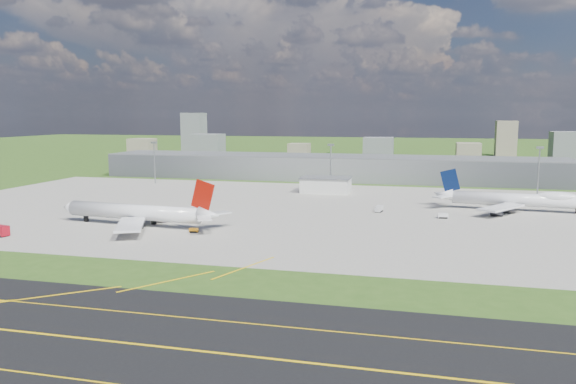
% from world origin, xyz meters
% --- Properties ---
extents(ground, '(1400.00, 1400.00, 0.00)m').
position_xyz_m(ground, '(0.00, 150.00, 0.00)').
color(ground, '#32541A').
rests_on(ground, ground).
extents(taxiway, '(1400.00, 60.00, 0.06)m').
position_xyz_m(taxiway, '(0.00, -110.00, 0.03)').
color(taxiway, black).
rests_on(taxiway, ground).
extents(apron, '(360.00, 190.00, 0.08)m').
position_xyz_m(apron, '(10.00, 40.00, 0.04)').
color(apron, gray).
rests_on(apron, ground).
extents(terminal, '(300.00, 42.00, 15.00)m').
position_xyz_m(terminal, '(0.00, 165.00, 7.50)').
color(terminal, slate).
rests_on(terminal, ground).
extents(ops_building, '(26.00, 16.00, 8.00)m').
position_xyz_m(ops_building, '(10.00, 100.00, 4.00)').
color(ops_building, silver).
rests_on(ops_building, ground).
extents(mast_west, '(3.50, 2.00, 25.90)m').
position_xyz_m(mast_west, '(-100.00, 115.00, 17.71)').
color(mast_west, gray).
rests_on(mast_west, ground).
extents(mast_center, '(3.50, 2.00, 25.90)m').
position_xyz_m(mast_center, '(10.00, 115.00, 17.71)').
color(mast_center, gray).
rests_on(mast_center, ground).
extents(mast_east, '(3.50, 2.00, 25.90)m').
position_xyz_m(mast_east, '(120.00, 115.00, 17.71)').
color(mast_east, gray).
rests_on(mast_east, ground).
extents(airliner_red_twin, '(69.83, 54.17, 19.15)m').
position_xyz_m(airliner_red_twin, '(-42.57, -8.74, 5.10)').
color(airliner_red_twin, white).
rests_on(airliner_red_twin, ground).
extents(airliner_blue_quad, '(69.46, 54.33, 18.13)m').
position_xyz_m(airliner_blue_quad, '(103.74, 62.71, 5.04)').
color(airliner_blue_quad, white).
rests_on(airliner_blue_quad, ground).
extents(tug_yellow, '(3.40, 2.28, 1.62)m').
position_xyz_m(tug_yellow, '(-17.63, -15.16, 0.85)').
color(tug_yellow, orange).
rests_on(tug_yellow, ground).
extents(van_white_near, '(3.34, 5.80, 2.75)m').
position_xyz_m(van_white_near, '(43.62, 44.71, 1.38)').
color(van_white_near, silver).
rests_on(van_white_near, ground).
extents(van_white_far, '(4.36, 2.49, 2.19)m').
position_xyz_m(van_white_far, '(70.39, 35.72, 1.12)').
color(van_white_far, white).
rests_on(van_white_far, ground).
extents(bldg_far_w, '(24.00, 20.00, 18.00)m').
position_xyz_m(bldg_far_w, '(-220.00, 320.00, 9.00)').
color(bldg_far_w, gray).
rests_on(bldg_far_w, ground).
extents(bldg_w, '(28.00, 22.00, 24.00)m').
position_xyz_m(bldg_w, '(-140.00, 300.00, 12.00)').
color(bldg_w, slate).
rests_on(bldg_w, ground).
extents(bldg_cw, '(20.00, 18.00, 14.00)m').
position_xyz_m(bldg_cw, '(-60.00, 340.00, 7.00)').
color(bldg_cw, gray).
rests_on(bldg_cw, ground).
extents(bldg_c, '(26.00, 20.00, 22.00)m').
position_xyz_m(bldg_c, '(20.00, 310.00, 11.00)').
color(bldg_c, slate).
rests_on(bldg_c, ground).
extents(bldg_ce, '(22.00, 24.00, 16.00)m').
position_xyz_m(bldg_ce, '(100.00, 350.00, 8.00)').
color(bldg_ce, gray).
rests_on(bldg_ce, ground).
extents(bldg_e, '(30.00, 22.00, 28.00)m').
position_xyz_m(bldg_e, '(180.00, 320.00, 14.00)').
color(bldg_e, slate).
rests_on(bldg_e, ground).
extents(bldg_tall_w, '(22.00, 20.00, 44.00)m').
position_xyz_m(bldg_tall_w, '(-180.00, 360.00, 22.00)').
color(bldg_tall_w, slate).
rests_on(bldg_tall_w, ground).
extents(bldg_tall_e, '(20.00, 18.00, 36.00)m').
position_xyz_m(bldg_tall_e, '(140.00, 410.00, 18.00)').
color(bldg_tall_e, gray).
rests_on(bldg_tall_e, ground).
extents(tree_far_w, '(7.20, 7.20, 8.80)m').
position_xyz_m(tree_far_w, '(-200.00, 270.00, 5.18)').
color(tree_far_w, '#382314').
rests_on(tree_far_w, ground).
extents(tree_w, '(6.75, 6.75, 8.25)m').
position_xyz_m(tree_w, '(-110.00, 265.00, 4.86)').
color(tree_w, '#382314').
rests_on(tree_w, ground).
extents(tree_c, '(8.10, 8.10, 9.90)m').
position_xyz_m(tree_c, '(-20.00, 280.00, 5.84)').
color(tree_c, '#382314').
rests_on(tree_c, ground).
extents(tree_e, '(7.65, 7.65, 9.35)m').
position_xyz_m(tree_e, '(70.00, 275.00, 5.51)').
color(tree_e, '#382314').
rests_on(tree_e, ground).
extents(tree_far_e, '(6.30, 6.30, 7.70)m').
position_xyz_m(tree_far_e, '(160.00, 285.00, 4.53)').
color(tree_far_e, '#382314').
rests_on(tree_far_e, ground).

